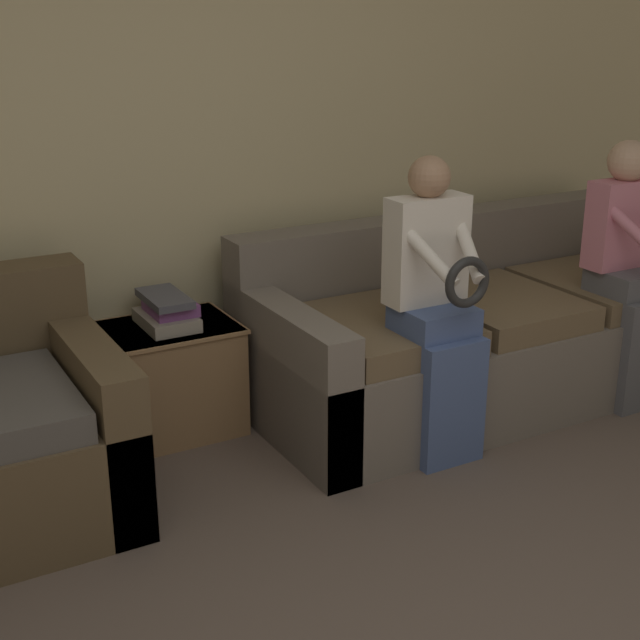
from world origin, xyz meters
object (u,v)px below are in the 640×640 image
object	(u,v)px
child_left_seated	(437,300)
side_shelf	(173,377)
couch_main	(477,333)
book_stack	(167,311)
child_right_seated	(632,264)

from	to	relation	value
child_left_seated	side_shelf	world-z (taller)	child_left_seated
couch_main	book_stack	distance (m)	1.49
side_shelf	book_stack	world-z (taller)	book_stack
child_right_seated	side_shelf	size ratio (longest dim) A/B	2.19
couch_main	child_left_seated	bearing A→B (deg)	-144.30
child_right_seated	book_stack	world-z (taller)	child_right_seated
child_left_seated	book_stack	size ratio (longest dim) A/B	3.96
couch_main	side_shelf	distance (m)	1.47
child_left_seated	couch_main	bearing A→B (deg)	35.70
couch_main	book_stack	bearing A→B (deg)	167.43
couch_main	child_left_seated	size ratio (longest dim) A/B	1.82
child_left_seated	side_shelf	distance (m)	1.21
child_left_seated	child_right_seated	world-z (taller)	child_left_seated
child_right_seated	side_shelf	world-z (taller)	child_right_seated
child_left_seated	side_shelf	bearing A→B (deg)	140.91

